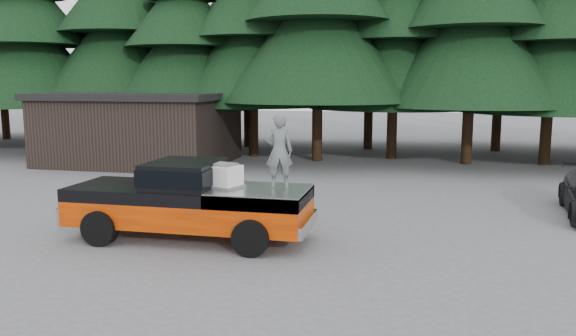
% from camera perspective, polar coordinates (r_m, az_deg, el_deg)
% --- Properties ---
extents(ground, '(120.00, 120.00, 0.00)m').
position_cam_1_polar(ground, '(13.31, -3.64, -7.91)').
color(ground, '#4F5052').
rests_on(ground, ground).
extents(pickup_truck, '(6.00, 2.04, 1.33)m').
position_cam_1_polar(pickup_truck, '(13.88, -9.98, -4.48)').
color(pickup_truck, '#D53D00').
rests_on(pickup_truck, ground).
extents(truck_cab, '(1.66, 1.90, 0.59)m').
position_cam_1_polar(truck_cab, '(13.74, -10.47, -0.56)').
color(truck_cab, black).
rests_on(truck_cab, pickup_truck).
extents(air_compressor, '(0.91, 0.83, 0.51)m').
position_cam_1_polar(air_compressor, '(13.37, -6.57, -0.90)').
color(air_compressor, silver).
rests_on(air_compressor, pickup_truck).
extents(man_on_bed, '(0.73, 0.57, 1.75)m').
position_cam_1_polar(man_on_bed, '(13.16, -0.91, 1.74)').
color(man_on_bed, '#535A5A').
rests_on(man_on_bed, pickup_truck).
extents(utility_building, '(8.40, 6.40, 3.30)m').
position_cam_1_polar(utility_building, '(27.40, -14.72, 4.00)').
color(utility_building, black).
rests_on(utility_building, ground).
extents(treeline, '(60.15, 16.05, 17.50)m').
position_cam_1_polar(treeline, '(29.85, 6.81, 16.25)').
color(treeline, black).
rests_on(treeline, ground).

